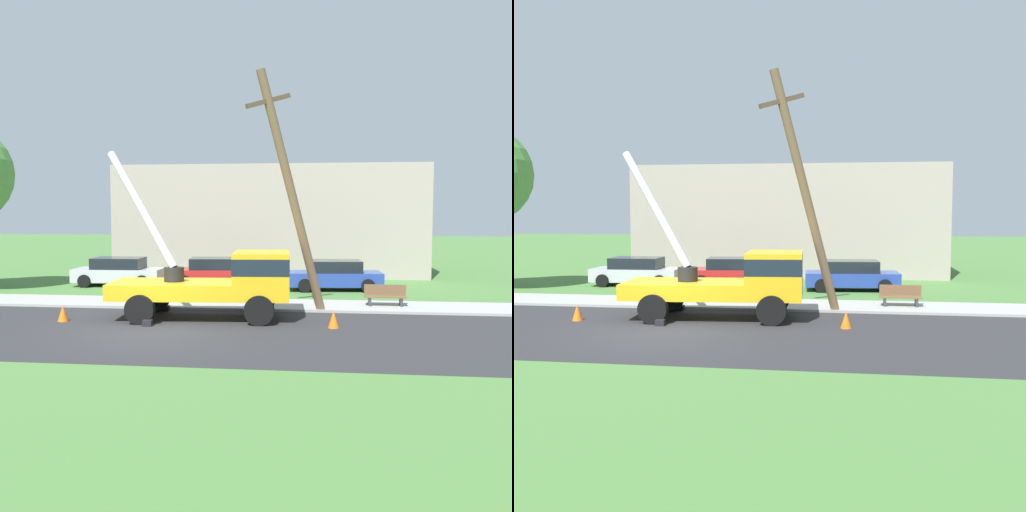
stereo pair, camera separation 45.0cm
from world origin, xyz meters
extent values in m
plane|color=#477538|center=(0.00, 12.00, 0.00)|extent=(120.00, 120.00, 0.00)
cube|color=#2B2B2D|center=(0.00, 0.00, 0.00)|extent=(80.00, 7.94, 0.01)
cube|color=#9E9E99|center=(0.00, 5.26, 0.05)|extent=(80.00, 2.58, 0.10)
cube|color=gold|center=(0.20, 2.30, 1.02)|extent=(4.46, 2.70, 0.55)
cube|color=gold|center=(3.29, 2.52, 1.55)|extent=(2.06, 2.53, 1.60)
cube|color=#19232D|center=(3.29, 2.52, 1.90)|extent=(2.09, 2.55, 0.56)
cylinder|color=black|center=(0.22, 2.31, 1.55)|extent=(0.70, 0.70, 0.50)
cylinder|color=silver|center=(-1.11, 2.87, 3.85)|extent=(2.96, 1.47, 4.26)
cube|color=black|center=(-0.30, 0.82, 0.10)|extent=(0.32, 0.32, 0.20)
cube|color=black|center=(-0.51, 3.71, 0.10)|extent=(0.32, 0.32, 0.20)
cylinder|color=black|center=(3.33, 1.32, 0.50)|extent=(1.00, 0.30, 1.00)
cylinder|color=black|center=(3.16, 3.72, 0.50)|extent=(1.00, 0.30, 1.00)
cylinder|color=black|center=(-0.63, 1.04, 0.50)|extent=(1.00, 0.30, 1.00)
cylinder|color=black|center=(-0.80, 3.44, 0.50)|extent=(1.00, 0.30, 1.00)
cylinder|color=brown|center=(4.29, 3.43, 4.30)|extent=(2.57, 2.06, 8.69)
cube|color=brown|center=(3.48, 2.81, 7.56)|extent=(1.51, 1.19, 0.69)
cone|color=orange|center=(5.76, 1.22, 0.28)|extent=(0.36, 0.36, 0.56)
cone|color=orange|center=(-3.42, 1.27, 0.28)|extent=(0.36, 0.36, 0.56)
cube|color=#B7B7BF|center=(-4.86, 10.65, 0.55)|extent=(4.45, 1.92, 0.65)
cube|color=black|center=(-4.86, 10.65, 1.15)|extent=(2.51, 1.73, 0.55)
cylinder|color=black|center=(-3.38, 9.79, 0.32)|extent=(0.64, 0.22, 0.64)
cylinder|color=black|center=(-3.43, 11.59, 0.32)|extent=(0.64, 0.22, 0.64)
cylinder|color=black|center=(-6.28, 9.71, 0.32)|extent=(0.64, 0.22, 0.64)
cylinder|color=black|center=(-6.33, 11.50, 0.32)|extent=(0.64, 0.22, 0.64)
cube|color=#B21E1E|center=(0.03, 11.04, 0.55)|extent=(4.55, 2.21, 0.65)
cube|color=black|center=(0.03, 11.04, 1.15)|extent=(2.61, 1.88, 0.55)
cylinder|color=black|center=(1.56, 10.28, 0.32)|extent=(0.64, 0.22, 0.64)
cylinder|color=black|center=(1.39, 12.08, 0.32)|extent=(0.64, 0.22, 0.64)
cylinder|color=black|center=(-1.33, 10.01, 0.32)|extent=(0.64, 0.22, 0.64)
cylinder|color=black|center=(-1.50, 11.80, 0.32)|extent=(0.64, 0.22, 0.64)
cube|color=#263F99|center=(5.96, 10.29, 0.55)|extent=(4.54, 2.16, 0.65)
cube|color=black|center=(5.96, 10.29, 1.15)|extent=(2.59, 1.86, 0.55)
cylinder|color=black|center=(7.48, 9.51, 0.32)|extent=(0.64, 0.22, 0.64)
cylinder|color=black|center=(7.33, 11.30, 0.32)|extent=(0.64, 0.22, 0.64)
cylinder|color=black|center=(4.58, 9.27, 0.32)|extent=(0.64, 0.22, 0.64)
cylinder|color=black|center=(4.43, 11.06, 0.32)|extent=(0.64, 0.22, 0.64)
cube|color=brown|center=(7.82, 5.26, 0.45)|extent=(1.60, 0.44, 0.06)
cube|color=brown|center=(7.82, 5.46, 0.70)|extent=(1.60, 0.06, 0.40)
cube|color=#333338|center=(7.22, 5.26, 0.23)|extent=(0.10, 0.40, 0.45)
cube|color=#333338|center=(8.42, 5.26, 0.23)|extent=(0.10, 0.40, 0.45)
cube|color=#A5998C|center=(2.25, 17.70, 3.20)|extent=(18.00, 6.00, 6.40)
camera|label=1|loc=(5.43, -17.34, 3.77)|focal=40.51mm
camera|label=2|loc=(5.87, -17.28, 3.77)|focal=40.51mm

